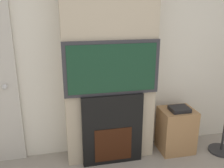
{
  "coord_description": "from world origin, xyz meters",
  "views": [
    {
      "loc": [
        -0.56,
        -0.89,
        1.83
      ],
      "look_at": [
        0.0,
        1.68,
        0.98
      ],
      "focal_mm": 40.0,
      "sensor_mm": 36.0,
      "label": 1
    }
  ],
  "objects": [
    {
      "name": "media_stand",
      "position": [
        0.86,
        1.74,
        0.29
      ],
      "size": [
        0.43,
        0.36,
        0.62
      ],
      "color": "#997047",
      "rests_on": "ground_plane"
    },
    {
      "name": "television",
      "position": [
        0.0,
        1.68,
        1.17
      ],
      "size": [
        1.06,
        0.07,
        0.61
      ],
      "color": "#2D2D33",
      "rests_on": "fireplace"
    },
    {
      "name": "fireplace",
      "position": [
        0.0,
        1.68,
        0.43
      ],
      "size": [
        0.71,
        0.15,
        0.86
      ],
      "color": "black",
      "rests_on": "ground_plane"
    },
    {
      "name": "chimney_breast",
      "position": [
        0.0,
        1.84,
        1.35
      ],
      "size": [
        1.05,
        0.32,
        2.7
      ],
      "color": "tan",
      "rests_on": "ground_plane"
    },
    {
      "name": "wall_back",
      "position": [
        0.0,
        2.03,
        1.35
      ],
      "size": [
        6.0,
        0.06,
        2.7
      ],
      "color": "silver",
      "rests_on": "ground_plane"
    }
  ]
}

